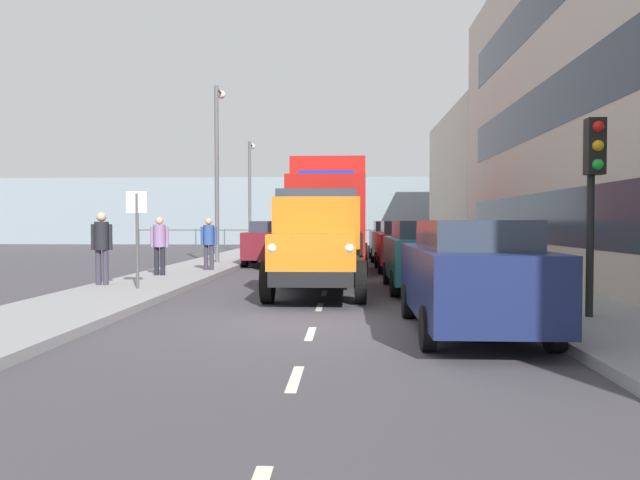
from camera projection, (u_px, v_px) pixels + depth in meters
name	position (u px, v px, depth m)	size (l,w,h in m)	color
ground_plane	(333.00, 269.00, 21.82)	(80.00, 80.00, 0.00)	#423F44
sidewalk_left	(462.00, 267.00, 21.60)	(2.48, 40.41, 0.15)	gray
sidewalk_right	(206.00, 266.00, 22.04)	(2.48, 40.41, 0.15)	gray
road_centreline_markings	(333.00, 269.00, 21.82)	(0.12, 37.25, 0.01)	silver
building_far_block	(527.00, 184.00, 33.06)	(8.95, 12.77, 7.56)	beige
sea_horizon	(341.00, 211.00, 44.91)	(80.00, 0.80, 5.00)	#84939E
seawall_railing	(340.00, 233.00, 41.37)	(28.08, 0.08, 1.20)	#4C5156
truck_vintage_orange	(317.00, 244.00, 13.83)	(2.17, 5.64, 2.43)	black
lorry_cargo_red	(329.00, 211.00, 21.81)	(2.58, 8.20, 3.87)	red
car_navy_kerbside_near	(470.00, 274.00, 9.21)	(1.81, 4.41, 1.72)	navy
car_teal_kerbside_1	(424.00, 254.00, 14.97)	(1.82, 4.49, 1.72)	#1E6670
car_red_kerbside_2	(402.00, 245.00, 20.86)	(1.80, 3.91, 1.72)	#B21E1E
car_silver_kerbside_3	(391.00, 240.00, 26.42)	(1.88, 4.25, 1.72)	#B7BABF
car_maroon_oppositeside_0	(272.00, 242.00, 23.69)	(1.90, 3.93, 1.72)	maroon
pedestrian_with_bag	(102.00, 242.00, 14.79)	(0.53, 0.34, 1.78)	#383342
pedestrian_in_dark_coat	(160.00, 241.00, 17.51)	(0.53, 0.34, 1.69)	black
pedestrian_strolling	(209.00, 239.00, 19.44)	(0.53, 0.34, 1.66)	#383342
traffic_light_near	(594.00, 174.00, 9.71)	(0.28, 0.41, 3.20)	black
lamp_post_promenade	(218.00, 158.00, 23.25)	(0.32, 1.14, 6.73)	#59595B
lamp_post_far	(250.00, 185.00, 32.69)	(0.32, 1.14, 5.86)	#59595B
street_sign	(137.00, 222.00, 13.99)	(0.50, 0.07, 2.25)	#4C4C4C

